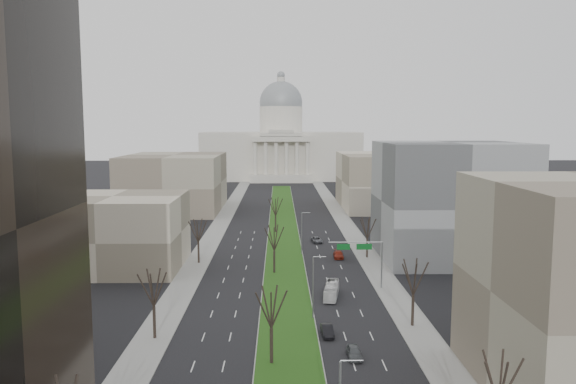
{
  "coord_description": "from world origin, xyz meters",
  "views": [
    {
      "loc": [
        -1.09,
        -22.03,
        27.44
      ],
      "look_at": [
        1.05,
        110.78,
        11.64
      ],
      "focal_mm": 35.0,
      "sensor_mm": 36.0,
      "label": 1
    }
  ],
  "objects": [
    {
      "name": "ground",
      "position": [
        0.0,
        120.0,
        0.0
      ],
      "size": [
        600.0,
        600.0,
        0.0
      ],
      "primitive_type": "plane",
      "color": "black",
      "rests_on": "ground"
    },
    {
      "name": "median",
      "position": [
        0.0,
        118.99,
        0.1
      ],
      "size": [
        8.0,
        222.03,
        0.2
      ],
      "color": "#999993",
      "rests_on": "ground"
    },
    {
      "name": "sidewalk_left",
      "position": [
        -17.5,
        95.0,
        0.07
      ],
      "size": [
        5.0,
        330.0,
        0.15
      ],
      "primitive_type": "cube",
      "color": "gray",
      "rests_on": "ground"
    },
    {
      "name": "sidewalk_right",
      "position": [
        17.5,
        95.0,
        0.07
      ],
      "size": [
        5.0,
        330.0,
        0.15
      ],
      "primitive_type": "cube",
      "color": "gray",
      "rests_on": "ground"
    },
    {
      "name": "capitol",
      "position": [
        0.0,
        269.59,
        16.31
      ],
      "size": [
        80.0,
        46.0,
        55.0
      ],
      "color": "beige",
      "rests_on": "ground"
    },
    {
      "name": "building_beige_left",
      "position": [
        -33.0,
        85.0,
        7.0
      ],
      "size": [
        26.0,
        22.0,
        14.0
      ],
      "primitive_type": "cube",
      "color": "gray",
      "rests_on": "ground"
    },
    {
      "name": "building_grey_right",
      "position": [
        34.0,
        92.0,
        12.0
      ],
      "size": [
        28.0,
        26.0,
        24.0
      ],
      "primitive_type": "cube",
      "color": "#5A5C5F",
      "rests_on": "ground"
    },
    {
      "name": "building_far_left",
      "position": [
        -35.0,
        160.0,
        9.0
      ],
      "size": [
        30.0,
        40.0,
        18.0
      ],
      "primitive_type": "cube",
      "color": "gray",
      "rests_on": "ground"
    },
    {
      "name": "building_far_right",
      "position": [
        35.0,
        165.0,
        9.0
      ],
      "size": [
        30.0,
        40.0,
        18.0
      ],
      "primitive_type": "cube",
      "color": "gray",
      "rests_on": "ground"
    },
    {
      "name": "tree_left_mid",
      "position": [
        -17.2,
        48.0,
        7.0
      ],
      "size": [
        5.4,
        5.4,
        9.72
      ],
      "color": "black",
      "rests_on": "ground"
    },
    {
      "name": "tree_left_far",
      "position": [
        -17.2,
        88.0,
        6.84
      ],
      "size": [
        5.28,
        5.28,
        9.5
      ],
      "color": "black",
      "rests_on": "ground"
    },
    {
      "name": "tree_right_near",
      "position": [
        17.2,
        22.0,
        6.69
      ],
      "size": [
        5.16,
        5.16,
        9.29
      ],
      "color": "black",
      "rests_on": "ground"
    },
    {
      "name": "tree_right_mid",
      "position": [
        17.2,
        52.0,
        7.16
      ],
      "size": [
        5.52,
        5.52,
        9.94
      ],
      "color": "black",
      "rests_on": "ground"
    },
    {
      "name": "tree_right_far",
      "position": [
        17.2,
        92.0,
        6.53
      ],
      "size": [
        5.04,
        5.04,
        9.07
      ],
      "color": "black",
      "rests_on": "ground"
    },
    {
      "name": "tree_median_a",
      "position": [
        -2.0,
        40.0,
        7.0
      ],
      "size": [
        5.4,
        5.4,
        9.72
      ],
      "color": "black",
      "rests_on": "ground"
    },
    {
      "name": "tree_median_b",
      "position": [
        -2.0,
        80.0,
        7.0
      ],
      "size": [
        5.4,
        5.4,
        9.72
      ],
      "color": "black",
      "rests_on": "ground"
    },
    {
      "name": "tree_median_c",
      "position": [
        -2.0,
        120.0,
        7.0
      ],
      "size": [
        5.4,
        5.4,
        9.72
      ],
      "color": "black",
      "rests_on": "ground"
    },
    {
      "name": "streetlamp_median_b",
      "position": [
        3.76,
        55.0,
        4.81
      ],
      "size": [
        1.9,
        0.2,
        9.16
      ],
      "color": "gray",
      "rests_on": "ground"
    },
    {
      "name": "streetlamp_median_c",
      "position": [
        3.76,
        95.0,
        4.81
      ],
      "size": [
        1.9,
        0.2,
        9.16
      ],
      "color": "gray",
      "rests_on": "ground"
    },
    {
      "name": "mast_arm_signs",
      "position": [
        13.49,
        70.03,
        6.11
      ],
      "size": [
        9.12,
        0.24,
        8.09
      ],
      "color": "gray",
      "rests_on": "ground"
    },
    {
      "name": "car_grey_near",
      "position": [
        7.8,
        41.67,
        0.68
      ],
      "size": [
        1.68,
        4.04,
        1.37
      ],
      "primitive_type": "imported",
      "rotation": [
        0.0,
        0.0,
        0.02
      ],
      "color": "#4C5154",
      "rests_on": "ground"
    },
    {
      "name": "car_black",
      "position": [
        5.2,
        48.8,
        0.69
      ],
      "size": [
        1.63,
        4.27,
        1.39
      ],
      "primitive_type": "imported",
      "rotation": [
        0.0,
        0.0,
        0.04
      ],
      "color": "black",
      "rests_on": "ground"
    },
    {
      "name": "car_red",
      "position": [
        11.26,
        92.13,
        0.7
      ],
      "size": [
        2.18,
        4.91,
        1.4
      ],
      "primitive_type": "imported",
      "rotation": [
        0.0,
        0.0,
        -0.05
      ],
      "color": "maroon",
      "rests_on": "ground"
    },
    {
      "name": "car_grey_far",
      "position": [
        7.76,
        107.69,
        0.64
      ],
      "size": [
        2.72,
        4.83,
        1.27
      ],
      "primitive_type": "imported",
      "rotation": [
        0.0,
        0.0,
        0.14
      ],
      "color": "#55575E",
      "rests_on": "ground"
    },
    {
      "name": "box_van",
      "position": [
        7.3,
        65.28,
        1.15
      ],
      "size": [
        3.26,
        8.44,
        2.29
      ],
      "primitive_type": "imported",
      "rotation": [
        0.0,
        0.0,
        -0.17
      ],
      "color": "white",
      "rests_on": "ground"
    }
  ]
}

